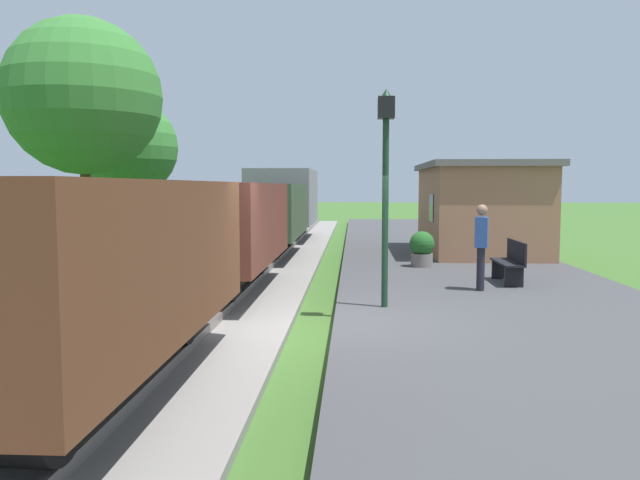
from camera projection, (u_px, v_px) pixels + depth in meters
name	position (u px, v px, depth m)	size (l,w,h in m)	color
ground_plane	(321.00, 337.00, 9.70)	(160.00, 160.00, 0.00)	#3D6628
platform_slab	(531.00, 332.00, 9.52)	(6.00, 60.00, 0.25)	#424244
track_ballast	(167.00, 331.00, 9.82)	(3.80, 60.00, 0.12)	gray
rail_near	(213.00, 324.00, 9.77)	(0.07, 60.00, 0.14)	slate
rail_far	(122.00, 323.00, 9.85)	(0.07, 60.00, 0.14)	slate
freight_train	(246.00, 217.00, 16.89)	(2.50, 26.00, 2.72)	brown
station_hut	(479.00, 208.00, 19.50)	(3.50, 5.80, 2.78)	#9E6B4C
bench_near_hut	(511.00, 261.00, 13.45)	(0.42, 1.50, 0.91)	black
bench_down_platform	(439.00, 227.00, 24.81)	(0.42, 1.50, 0.91)	black
person_waiting	(481.00, 244.00, 12.48)	(0.33, 0.43, 1.71)	black
potted_planter	(422.00, 248.00, 16.17)	(0.64, 0.64, 0.92)	slate
lamp_post_near	(386.00, 158.00, 10.60)	(0.28, 0.28, 3.70)	#193823
tree_trackside_far	(83.00, 97.00, 16.91)	(4.20, 4.20, 6.81)	#4C3823
tree_field_left	(128.00, 148.00, 22.21)	(3.46, 3.46, 5.41)	#4C3823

